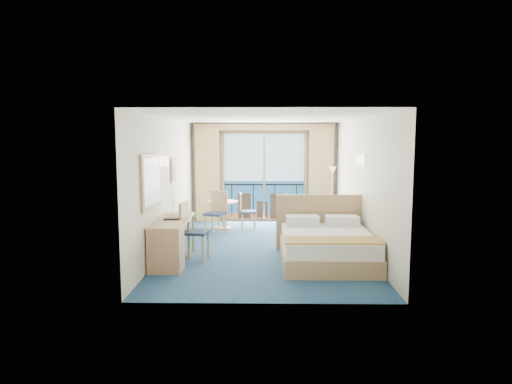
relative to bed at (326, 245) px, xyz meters
name	(u,v)px	position (x,y,z in m)	size (l,w,h in m)	color
floor	(264,248)	(-1.15, 1.08, -0.32)	(6.50, 6.50, 0.00)	navy
room_walls	(264,163)	(-1.15, 1.08, 1.46)	(4.04, 6.54, 2.72)	beige
balcony_door	(264,179)	(-1.16, 4.30, 0.83)	(2.36, 0.03, 2.52)	navy
curtain_left	(208,175)	(-2.70, 4.15, 0.96)	(0.65, 0.22, 2.55)	tan
curtain_right	(321,175)	(0.40, 4.15, 0.96)	(0.65, 0.22, 2.55)	tan
pelmet	(264,127)	(-1.15, 4.18, 2.26)	(3.80, 0.25, 0.18)	tan
mirror	(151,181)	(-3.13, -0.42, 1.23)	(0.05, 1.25, 0.95)	tan
wall_print	(173,170)	(-3.13, 1.53, 1.28)	(0.04, 0.42, 0.52)	tan
sconce_left	(164,161)	(-3.09, 0.48, 1.53)	(0.18, 0.18, 0.18)	beige
sconce_right	(360,160)	(0.79, 0.93, 1.53)	(0.18, 0.18, 0.18)	beige
bed	(326,245)	(0.00, 0.00, 0.00)	(1.81, 2.15, 1.14)	tan
nightstand	(346,232)	(0.62, 1.39, -0.05)	(0.42, 0.40, 0.55)	tan
phone	(345,218)	(0.59, 1.37, 0.27)	(0.18, 0.14, 0.08)	silver
armchair	(327,214)	(0.47, 3.34, 0.01)	(0.70, 0.72, 0.65)	#4D545E
floor_lamp	(332,181)	(0.66, 3.76, 0.84)	(0.21, 0.21, 1.53)	silver
desk	(167,244)	(-2.85, -0.50, 0.13)	(0.59, 1.71, 0.80)	tan
desk_chair	(191,227)	(-2.54, 0.15, 0.30)	(0.55, 0.54, 1.09)	#1E2C47
folder	(171,219)	(-2.87, -0.04, 0.50)	(0.28, 0.21, 0.03)	black
desk_lamp	(173,197)	(-2.93, 0.47, 0.83)	(0.12, 0.12, 0.47)	silver
round_table	(223,208)	(-2.19, 3.12, 0.21)	(0.77, 0.77, 0.69)	tan
table_chair_a	(245,209)	(-1.63, 3.08, 0.19)	(0.42, 0.42, 0.90)	#1E2C47
table_chair_b	(217,210)	(-2.28, 2.49, 0.26)	(0.57, 0.58, 1.02)	#1E2C47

